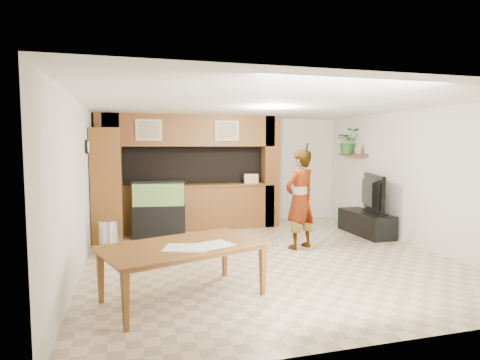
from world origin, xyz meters
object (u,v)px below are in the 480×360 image
object	(u,v)px
pantry_cabinet	(107,185)
dining_table	(185,272)
television	(367,193)
person	(300,199)
aquarium	(159,209)

from	to	relation	value
pantry_cabinet	dining_table	distance (m)	3.72
pantry_cabinet	dining_table	size ratio (longest dim) A/B	1.13
pantry_cabinet	television	bearing A→B (deg)	-8.64
pantry_cabinet	person	world-z (taller)	pantry_cabinet
television	dining_table	bearing A→B (deg)	140.71
person	dining_table	distance (m)	3.15
television	person	bearing A→B (deg)	129.46
aquarium	person	distance (m)	2.97
dining_table	person	bearing A→B (deg)	19.85
aquarium	person	size ratio (longest dim) A/B	0.65
aquarium	dining_table	xyz separation A→B (m)	(0.07, -3.57, -0.24)
person	dining_table	bearing A→B (deg)	16.30
television	dining_table	xyz separation A→B (m)	(-4.27, -2.66, -0.55)
person	aquarium	bearing A→B (deg)	-56.07
pantry_cabinet	person	size ratio (longest dim) A/B	1.22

